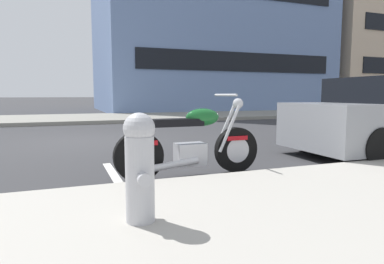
{
  "coord_description": "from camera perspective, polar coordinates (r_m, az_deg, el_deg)",
  "views": [
    {
      "loc": [
        -0.63,
        -8.39,
        1.11
      ],
      "look_at": [
        1.11,
        -3.84,
        0.57
      ],
      "focal_mm": 31.84,
      "sensor_mm": 36.0,
      "label": 1
    }
  ],
  "objects": [
    {
      "name": "townhouse_behind_pole",
      "position": [
        25.93,
        2.01,
        18.96
      ],
      "size": [
        14.75,
        11.21,
        13.55
      ],
      "color": "#6B84B2",
      "rests_on": "ground"
    },
    {
      "name": "sidewalk_far_curb",
      "position": [
        19.98,
        18.4,
        3.03
      ],
      "size": [
        120.0,
        5.0,
        0.14
      ],
      "primitive_type": "cube",
      "color": "gray",
      "rests_on": "ground"
    },
    {
      "name": "parked_motorcycle",
      "position": [
        4.6,
        -0.05,
        -2.18
      ],
      "size": [
        2.06,
        0.62,
        1.12
      ],
      "rotation": [
        0.0,
        0.0,
        0.02
      ],
      "color": "black",
      "rests_on": "ground"
    },
    {
      "name": "townhouse_mid_block",
      "position": [
        34.53,
        26.6,
        15.59
      ],
      "size": [
        13.41,
        11.11,
        14.1
      ],
      "color": "beige",
      "rests_on": "ground"
    },
    {
      "name": "parking_stall_stripe",
      "position": [
        4.6,
        -12.5,
        -7.74
      ],
      "size": [
        0.12,
        2.2,
        0.01
      ],
      "primitive_type": "cube",
      "color": "silver",
      "rests_on": "ground"
    },
    {
      "name": "ground_plane",
      "position": [
        8.48,
        -16.43,
        -1.45
      ],
      "size": [
        260.0,
        260.0,
        0.0
      ],
      "primitive_type": "plane",
      "color": "#333335"
    },
    {
      "name": "fire_hydrant",
      "position": [
        2.61,
        -8.75,
        -5.4
      ],
      "size": [
        0.24,
        0.36,
        0.84
      ],
      "color": "#B7B7BC",
      "rests_on": "sidewalk_near_curb"
    }
  ]
}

